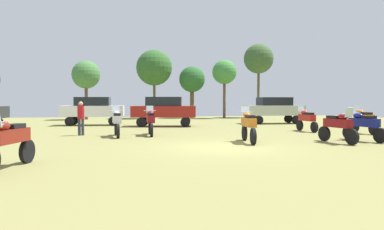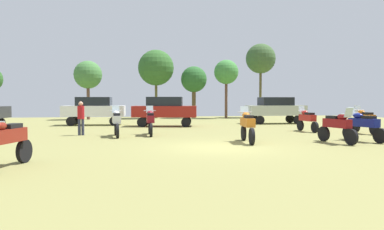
# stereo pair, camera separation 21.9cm
# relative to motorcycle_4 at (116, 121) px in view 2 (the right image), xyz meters

# --- Properties ---
(ground_plane) EXTENTS (44.00, 52.00, 0.02)m
(ground_plane) POSITION_rel_motorcycle_4_xyz_m (4.09, -4.69, -0.75)
(ground_plane) COLOR olive
(motorcycle_4) EXTENTS (0.62, 2.25, 1.50)m
(motorcycle_4) POSITION_rel_motorcycle_4_xyz_m (0.00, 0.00, 0.00)
(motorcycle_4) COLOR black
(motorcycle_4) RESTS_ON ground
(motorcycle_5) EXTENTS (0.73, 2.15, 1.48)m
(motorcycle_5) POSITION_rel_motorcycle_4_xyz_m (9.13, -4.20, -0.01)
(motorcycle_5) COLOR black
(motorcycle_5) RESTS_ON ground
(motorcycle_7) EXTENTS (0.62, 2.08, 1.44)m
(motorcycle_7) POSITION_rel_motorcycle_4_xyz_m (10.53, 1.21, -0.03)
(motorcycle_7) COLOR black
(motorcycle_7) RESTS_ON ground
(motorcycle_8) EXTENTS (0.62, 2.29, 1.51)m
(motorcycle_8) POSITION_rel_motorcycle_4_xyz_m (5.54, -3.40, 0.00)
(motorcycle_8) COLOR black
(motorcycle_8) RESTS_ON ground
(motorcycle_9) EXTENTS (0.79, 2.21, 1.46)m
(motorcycle_9) POSITION_rel_motorcycle_4_xyz_m (10.62, -3.74, -0.02)
(motorcycle_9) COLOR black
(motorcycle_9) RESTS_ON ground
(motorcycle_10) EXTENTS (0.62, 2.20, 1.49)m
(motorcycle_10) POSITION_rel_motorcycle_4_xyz_m (1.66, 0.41, -0.01)
(motorcycle_10) COLOR black
(motorcycle_10) RESTS_ON ground
(motorcycle_11) EXTENTS (0.62, 2.22, 1.49)m
(motorcycle_11) POSITION_rel_motorcycle_4_xyz_m (12.96, -0.43, -0.01)
(motorcycle_11) COLOR black
(motorcycle_11) RESTS_ON ground
(motorcycle_13) EXTENTS (0.79, 2.25, 1.50)m
(motorcycle_13) POSITION_rel_motorcycle_4_xyz_m (-2.40, -7.94, -0.00)
(motorcycle_13) COLOR black
(motorcycle_13) RESTS_ON ground
(car_1) EXTENTS (4.55, 2.52, 2.00)m
(car_1) POSITION_rel_motorcycle_4_xyz_m (2.90, 6.60, 0.43)
(car_1) COLOR black
(car_1) RESTS_ON ground
(car_3) EXTENTS (4.33, 1.88, 2.00)m
(car_3) POSITION_rel_motorcycle_4_xyz_m (11.42, 8.08, 0.43)
(car_3) COLOR black
(car_3) RESTS_ON ground
(car_4) EXTENTS (4.38, 2.00, 2.00)m
(car_4) POSITION_rel_motorcycle_4_xyz_m (-1.99, 8.55, 0.43)
(car_4) COLOR black
(car_4) RESTS_ON ground
(person_1) EXTENTS (0.40, 0.40, 1.71)m
(person_1) POSITION_rel_motorcycle_4_xyz_m (-1.80, 0.91, 0.26)
(person_1) COLOR #2D3047
(person_1) RESTS_ON ground
(tree_1) EXTENTS (2.61, 2.61, 5.19)m
(tree_1) POSITION_rel_motorcycle_4_xyz_m (6.75, 17.93, 3.09)
(tree_1) COLOR brown
(tree_1) RESTS_ON ground
(tree_2) EXTENTS (2.57, 2.57, 5.42)m
(tree_2) POSITION_rel_motorcycle_4_xyz_m (-3.39, 16.47, 3.35)
(tree_2) COLOR brown
(tree_2) RESTS_ON ground
(tree_3) EXTENTS (3.52, 3.52, 6.74)m
(tree_3) POSITION_rel_motorcycle_4_xyz_m (2.95, 17.81, 4.23)
(tree_3) COLOR #4F4924
(tree_3) RESTS_ON ground
(tree_5) EXTENTS (2.40, 2.40, 5.76)m
(tree_5) POSITION_rel_motorcycle_4_xyz_m (9.78, 16.72, 3.78)
(tree_5) COLOR brown
(tree_5) RESTS_ON ground
(tree_7) EXTENTS (3.06, 3.06, 7.61)m
(tree_7) POSITION_rel_motorcycle_4_xyz_m (13.74, 17.90, 5.30)
(tree_7) COLOR #4E4627
(tree_7) RESTS_ON ground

